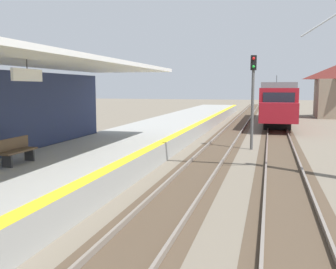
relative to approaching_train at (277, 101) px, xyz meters
The scene contains 6 objects.
station_platform 23.14m from the approaching_train, 109.77° to the right, with size 5.00×80.00×0.91m.
track_pair_nearest_platform 18.16m from the approaching_train, 100.88° to the right, with size 2.34×120.00×0.16m.
track_pair_middle 17.84m from the approaching_train, 90.01° to the right, with size 2.34×120.00×0.16m.
approaching_train is the anchor object (origin of this frame).
rail_signal_post 17.16m from the approaching_train, 95.28° to the right, with size 0.32×0.34×5.20m.
platform_bench 29.19m from the approaching_train, 107.64° to the right, with size 0.45×1.60×0.88m.
Camera 1 is at (4.64, -1.11, 3.46)m, focal length 41.08 mm.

